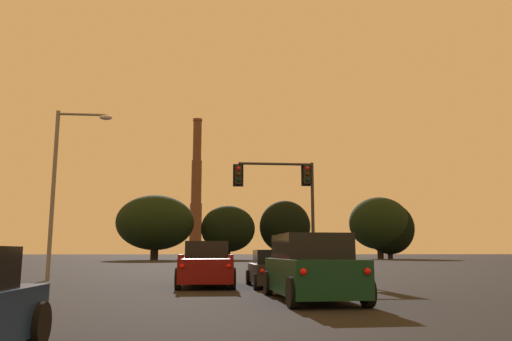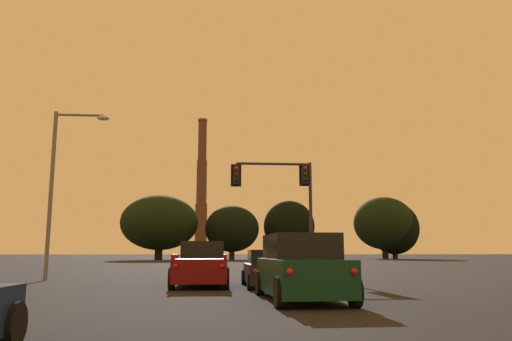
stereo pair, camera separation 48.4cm
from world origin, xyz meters
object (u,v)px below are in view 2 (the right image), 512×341
traffic_light_overhead_right (285,189)px  street_lamp (61,175)px  hatchback_right_lane_front (268,270)px  suv_right_lane_second (301,268)px  pickup_truck_center_lane_front (201,265)px  smokestack (201,201)px

traffic_light_overhead_right → street_lamp: bearing=-170.7°
hatchback_right_lane_front → street_lamp: bearing=151.3°
suv_right_lane_second → street_lamp: 15.38m
hatchback_right_lane_front → street_lamp: street_lamp is taller
pickup_truck_center_lane_front → hatchback_right_lane_front: (2.65, -1.24, -0.14)m
traffic_light_overhead_right → smokestack: (-7.94, 132.33, 12.66)m
pickup_truck_center_lane_front → hatchback_right_lane_front: bearing=-24.7°
suv_right_lane_second → street_lamp: (-10.07, 10.84, 4.20)m
traffic_light_overhead_right → pickup_truck_center_lane_front: bearing=-126.4°
suv_right_lane_second → smokestack: smokestack is taller
smokestack → traffic_light_overhead_right: bearing=-86.6°
suv_right_lane_second → hatchback_right_lane_front: 5.57m
suv_right_lane_second → street_lamp: street_lamp is taller
street_lamp → smokestack: (3.52, 134.21, 12.32)m
hatchback_right_lane_front → traffic_light_overhead_right: (1.70, 7.16, 4.09)m
suv_right_lane_second → street_lamp: bearing=131.0°
hatchback_right_lane_front → smokestack: smokestack is taller
pickup_truck_center_lane_front → hatchback_right_lane_front: pickup_truck_center_lane_front is taller
suv_right_lane_second → smokestack: (-6.55, 145.05, 16.52)m
traffic_light_overhead_right → street_lamp: size_ratio=0.75×
pickup_truck_center_lane_front → hatchback_right_lane_front: size_ratio=1.34×
suv_right_lane_second → pickup_truck_center_lane_front: bearing=111.6°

